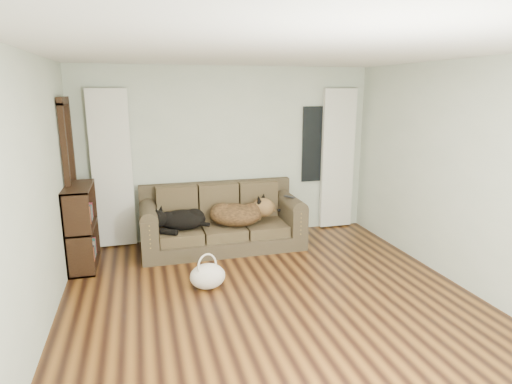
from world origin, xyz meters
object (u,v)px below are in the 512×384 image
object	(u,v)px
dog_shepherd	(239,215)
bookshelf	(82,229)
sofa	(222,218)
tote_bag	(208,275)
dog_black_lab	(180,220)

from	to	relation	value
dog_shepherd	bookshelf	bearing A→B (deg)	24.13
sofa	tote_bag	size ratio (longest dim) A/B	5.58
dog_black_lab	tote_bag	world-z (taller)	dog_black_lab
tote_bag	dog_shepherd	bearing A→B (deg)	61.39
dog_black_lab	dog_shepherd	distance (m)	0.84
tote_bag	dog_black_lab	bearing A→B (deg)	98.76
bookshelf	tote_bag	bearing A→B (deg)	-36.54
dog_black_lab	bookshelf	distance (m)	1.27
sofa	tote_bag	xyz separation A→B (m)	(-0.43, -1.28, -0.29)
dog_shepherd	dog_black_lab	bearing A→B (deg)	20.01
dog_black_lab	tote_bag	bearing A→B (deg)	-73.55
bookshelf	sofa	bearing A→B (deg)	6.07
bookshelf	dog_black_lab	bearing A→B (deg)	5.90
dog_shepherd	bookshelf	distance (m)	2.11
dog_shepherd	sofa	bearing A→B (deg)	0.83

